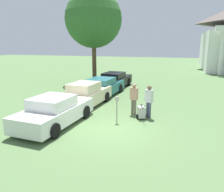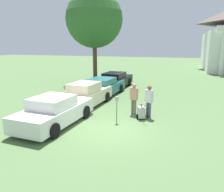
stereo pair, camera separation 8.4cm
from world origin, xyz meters
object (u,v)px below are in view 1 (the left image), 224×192
(parked_car_teal, at_px, (102,87))
(person_worker, at_px, (134,97))
(parked_car_white, at_px, (55,112))
(parking_meter, at_px, (117,104))
(equipment_cart, at_px, (141,112))
(parked_car_cream, at_px, (85,95))
(person_supervisor, at_px, (149,99))
(parked_car_black, at_px, (114,81))

(parked_car_teal, height_order, person_worker, person_worker)
(parked_car_white, distance_m, parking_meter, 3.14)
(equipment_cart, bearing_deg, person_worker, 104.20)
(parked_car_white, xyz_separation_m, person_worker, (3.40, 2.84, 0.35))
(person_worker, bearing_deg, parked_car_teal, -32.33)
(parked_car_cream, bearing_deg, parking_meter, -35.78)
(parked_car_cream, xyz_separation_m, person_worker, (3.40, -0.79, 0.32))
(person_supervisor, xyz_separation_m, equipment_cart, (-0.34, -0.37, -0.65))
(parked_car_cream, distance_m, parking_meter, 3.64)
(parked_car_teal, relative_size, parked_car_black, 1.02)
(parked_car_white, height_order, equipment_cart, parked_car_white)
(parking_meter, relative_size, person_worker, 0.75)
(parked_car_black, xyz_separation_m, person_worker, (3.40, -7.12, 0.34))
(person_worker, xyz_separation_m, person_supervisor, (0.90, -0.30, 0.00))
(person_supervisor, bearing_deg, person_worker, 11.02)
(parked_car_teal, xyz_separation_m, person_supervisor, (4.30, -4.17, 0.38))
(parked_car_white, distance_m, person_supervisor, 5.00)
(parked_car_cream, bearing_deg, parked_car_teal, 93.12)
(parked_car_teal, distance_m, equipment_cart, 6.03)
(parked_car_cream, relative_size, equipment_cart, 4.89)
(parked_car_teal, height_order, person_supervisor, person_supervisor)
(parking_meter, height_order, equipment_cart, parking_meter)
(person_supervisor, distance_m, equipment_cart, 0.82)
(person_worker, bearing_deg, parked_car_white, 56.29)
(parked_car_cream, relative_size, person_supervisor, 2.71)
(parked_car_black, bearing_deg, parked_car_white, -86.88)
(parked_car_teal, distance_m, person_worker, 5.16)
(parking_meter, bearing_deg, person_worker, 69.13)
(parked_car_black, xyz_separation_m, parking_meter, (2.83, -8.61, 0.25))
(parked_car_white, height_order, parked_car_cream, parked_car_cream)
(parked_car_white, distance_m, equipment_cart, 4.52)
(parked_car_cream, height_order, parking_meter, parked_car_cream)
(parked_car_teal, distance_m, parking_meter, 6.07)
(parked_car_white, distance_m, parked_car_cream, 3.63)
(parking_meter, relative_size, equipment_cart, 1.35)
(parking_meter, bearing_deg, parked_car_black, 108.16)
(parking_meter, height_order, person_worker, person_worker)
(person_worker, relative_size, equipment_cart, 1.80)
(parked_car_black, xyz_separation_m, equipment_cart, (3.96, -7.79, -0.30))
(parked_car_cream, relative_size, parking_meter, 3.62)
(parked_car_cream, relative_size, parked_car_teal, 0.90)
(parked_car_white, bearing_deg, person_supervisor, 33.71)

